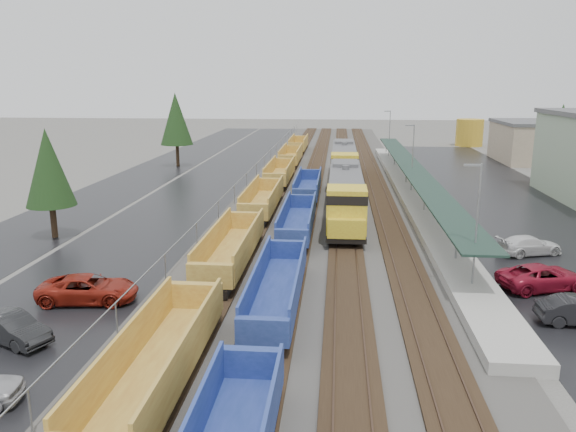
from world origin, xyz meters
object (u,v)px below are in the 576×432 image
object	(u,v)px
storage_tank	(469,133)
parked_car_west_b	(12,328)
well_string_yellow	(263,201)
well_string_blue	(278,289)
parked_car_west_c	(88,289)
locomotive_lead	(345,195)
parked_car_east_c	(529,245)
parked_car_east_b	(543,277)
locomotive_trail	(344,163)

from	to	relation	value
storage_tank	parked_car_west_b	size ratio (longest dim) A/B	1.19
well_string_yellow	well_string_blue	size ratio (longest dim) A/B	1.47
storage_tank	parked_car_west_c	xyz separation A→B (m)	(-40.33, -85.46, -1.86)
parked_car_west_b	parked_car_west_c	bearing A→B (deg)	8.94
storage_tank	parked_car_west_c	world-z (taller)	storage_tank
locomotive_lead	parked_car_west_c	xyz separation A→B (m)	(-15.13, -20.71, -1.69)
locomotive_lead	parked_car_east_c	size ratio (longest dim) A/B	4.22
well_string_yellow	parked_car_west_c	world-z (taller)	well_string_yellow
storage_tank	parked_car_east_b	xyz separation A→B (m)	(-13.12, -80.93, -1.87)
parked_car_west_b	parked_car_east_c	size ratio (longest dim) A/B	0.91
locomotive_trail	parked_car_west_b	bearing A→B (deg)	-109.45
well_string_yellow	locomotive_lead	bearing A→B (deg)	-19.93
locomotive_lead	parked_car_east_b	xyz separation A→B (m)	(12.08, -16.19, -1.71)
well_string_blue	storage_tank	bearing A→B (deg)	71.12
storage_tank	parked_car_east_b	world-z (taller)	storage_tank
well_string_yellow	parked_car_west_b	bearing A→B (deg)	-106.58
parked_car_east_b	parked_car_east_c	distance (m)	7.45
parked_car_west_c	storage_tank	bearing A→B (deg)	-31.54
locomotive_lead	well_string_blue	world-z (taller)	locomotive_lead
well_string_blue	parked_car_west_b	distance (m)	13.78
well_string_yellow	parked_car_west_b	distance (m)	30.27
parked_car_east_b	parked_car_east_c	world-z (taller)	parked_car_east_b
parked_car_west_c	well_string_blue	bearing A→B (deg)	-95.88
well_string_blue	locomotive_lead	bearing A→B (deg)	79.03
parked_car_west_b	well_string_yellow	bearing A→B (deg)	7.97
locomotive_trail	well_string_yellow	distance (m)	19.83
storage_tank	parked_car_west_c	size ratio (longest dim) A/B	0.93
locomotive_lead	parked_car_west_b	bearing A→B (deg)	-122.50
well_string_blue	parked_car_east_c	bearing A→B (deg)	33.75
locomotive_trail	parked_car_east_c	xyz separation A→B (m)	(13.58, -29.89, -1.77)
parked_car_west_b	well_string_blue	bearing A→B (deg)	-42.04
parked_car_east_c	locomotive_trail	bearing A→B (deg)	5.37
well_string_blue	parked_car_east_c	xyz separation A→B (m)	(17.58, 11.74, -0.43)
locomotive_trail	well_string_yellow	xyz separation A→B (m)	(-8.00, -18.10, -1.27)
storage_tank	parked_car_east_c	xyz separation A→B (m)	(-11.63, -73.64, -1.94)
well_string_yellow	storage_tank	xyz separation A→B (m)	(33.20, 61.84, 1.44)
locomotive_trail	parked_car_east_b	size ratio (longest dim) A/B	3.71
locomotive_trail	parked_car_west_c	xyz separation A→B (m)	(-15.13, -41.71, -1.69)
locomotive_trail	well_string_blue	size ratio (longest dim) A/B	0.27
parked_car_east_c	storage_tank	bearing A→B (deg)	-28.03
locomotive_lead	storage_tank	xyz separation A→B (m)	(25.20, 64.75, 0.16)
locomotive_lead	parked_car_west_b	size ratio (longest dim) A/B	4.64
storage_tank	parked_car_west_b	xyz separation A→B (m)	(-41.84, -90.85, -1.91)
parked_car_east_b	locomotive_lead	bearing A→B (deg)	18.89
locomotive_lead	parked_car_west_c	bearing A→B (deg)	-126.14
locomotive_trail	well_string_blue	xyz separation A→B (m)	(-4.00, -41.64, -1.35)
locomotive_trail	parked_car_east_b	distance (m)	39.14
well_string_blue	parked_car_west_b	world-z (taller)	well_string_blue
locomotive_lead	parked_car_west_b	distance (m)	31.01
storage_tank	parked_car_west_b	distance (m)	100.04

